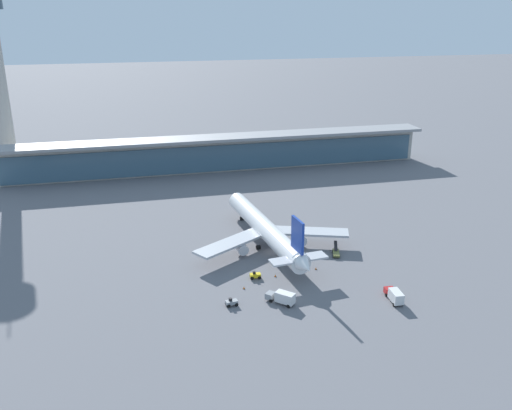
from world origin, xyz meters
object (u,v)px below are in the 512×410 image
service_truck_by_tail_olive (336,252)px  safety_cone_bravo (244,288)px  safety_cone_charlie (316,268)px  service_truck_on_taxiway_yellow (255,275)px  airliner_on_stand (266,230)px  service_truck_under_wing_grey (232,302)px  service_truck_near_nose_grey (282,297)px  service_truck_mid_apron_red (395,295)px  safety_cone_alpha (275,276)px

service_truck_by_tail_olive → safety_cone_bravo: (-30.07, -13.39, -0.49)m
safety_cone_bravo → safety_cone_charlie: (21.35, 6.01, 0.00)m
service_truck_on_taxiway_yellow → airliner_on_stand: bearing=67.6°
service_truck_on_taxiway_yellow → safety_cone_bravo: bearing=-130.2°
service_truck_under_wing_grey → safety_cone_charlie: bearing=27.3°
service_truck_near_nose_grey → service_truck_mid_apron_red: (26.67, -5.47, 0.00)m
safety_cone_charlie → service_truck_by_tail_olive: bearing=40.3°
airliner_on_stand → service_truck_mid_apron_red: bearing=-60.8°
airliner_on_stand → service_truck_on_taxiway_yellow: 21.52m
safety_cone_alpha → service_truck_under_wing_grey: bearing=-139.8°
service_truck_under_wing_grey → safety_cone_charlie: service_truck_under_wing_grey is taller
service_truck_on_taxiway_yellow → safety_cone_bravo: (-4.12, -4.87, -0.56)m
service_truck_mid_apron_red → safety_cone_charlie: (-12.64, 20.76, -1.37)m
service_truck_under_wing_grey → service_truck_mid_apron_red: size_ratio=0.41×
service_truck_on_taxiway_yellow → safety_cone_charlie: (17.24, 1.14, -0.56)m
service_truck_on_taxiway_yellow → service_truck_mid_apron_red: bearing=-33.3°
airliner_on_stand → service_truck_by_tail_olive: bearing=-31.5°
service_truck_under_wing_grey → safety_cone_charlie: size_ratio=4.35×
service_truck_by_tail_olive → service_truck_on_taxiway_yellow: (-25.96, -8.52, 0.07)m
service_truck_under_wing_grey → service_truck_mid_apron_red: service_truck_mid_apron_red is taller
service_truck_near_nose_grey → service_truck_on_taxiway_yellow: size_ratio=2.31×
service_truck_mid_apron_red → safety_cone_bravo: (-33.99, 14.76, -1.37)m
airliner_on_stand → service_truck_by_tail_olive: 21.46m
service_truck_under_wing_grey → safety_cone_bravo: (4.66, 7.42, -0.56)m
airliner_on_stand → service_truck_mid_apron_red: airliner_on_stand is taller
airliner_on_stand → safety_cone_charlie: airliner_on_stand is taller
airliner_on_stand → safety_cone_charlie: (9.20, -18.34, -4.92)m
airliner_on_stand → safety_cone_alpha: bearing=-97.6°
service_truck_near_nose_grey → service_truck_on_taxiway_yellow: 14.54m
safety_cone_alpha → safety_cone_bravo: size_ratio=1.00×
service_truck_near_nose_grey → safety_cone_alpha: (2.18, 13.82, -1.37)m
safety_cone_charlie → service_truck_on_taxiway_yellow: bearing=-176.2°
service_truck_near_nose_grey → service_truck_by_tail_olive: service_truck_near_nose_grey is taller
service_truck_near_nose_grey → service_truck_under_wing_grey: size_ratio=2.24×
airliner_on_stand → safety_cone_charlie: bearing=-63.4°
service_truck_near_nose_grey → service_truck_mid_apron_red: bearing=-11.6°
service_truck_under_wing_grey → service_truck_near_nose_grey: bearing=-8.8°
service_truck_mid_apron_red → service_truck_by_tail_olive: service_truck_mid_apron_red is taller
service_truck_mid_apron_red → safety_cone_alpha: service_truck_mid_apron_red is taller
service_truck_under_wing_grey → safety_cone_charlie: 29.28m
safety_cone_bravo → safety_cone_charlie: bearing=15.7°
airliner_on_stand → service_truck_on_taxiway_yellow: airliner_on_stand is taller
service_truck_under_wing_grey → service_truck_by_tail_olive: service_truck_by_tail_olive is taller
service_truck_under_wing_grey → safety_cone_charlie: (26.01, 13.43, -0.56)m
service_truck_on_taxiway_yellow → safety_cone_charlie: service_truck_on_taxiway_yellow is taller
service_truck_mid_apron_red → service_truck_on_taxiway_yellow: 35.76m
service_truck_mid_apron_red → safety_cone_bravo: bearing=156.5°
service_truck_on_taxiway_yellow → service_truck_under_wing_grey: bearing=-125.5°
airliner_on_stand → safety_cone_bravo: bearing=-116.5°
service_truck_under_wing_grey → safety_cone_alpha: size_ratio=4.35×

